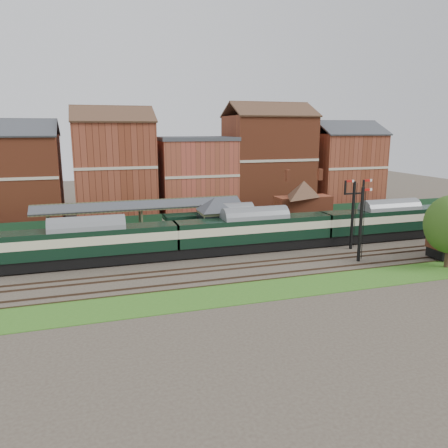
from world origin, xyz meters
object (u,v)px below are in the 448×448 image
object	(u,v)px
semaphore_bracket	(353,210)
dmu_train	(255,230)
platform_railcar	(227,222)
signal_box	(215,221)

from	to	relation	value
semaphore_bracket	dmu_train	size ratio (longest dim) A/B	0.15
dmu_train	platform_railcar	bearing A→B (deg)	100.92
semaphore_bracket	platform_railcar	bearing A→B (deg)	144.28
platform_railcar	semaphore_bracket	bearing A→B (deg)	-35.72
semaphore_bracket	dmu_train	distance (m)	11.74
semaphore_bracket	platform_railcar	distance (m)	15.61
semaphore_bracket	platform_railcar	world-z (taller)	semaphore_bracket
signal_box	platform_railcar	bearing A→B (deg)	52.18
semaphore_bracket	platform_railcar	xyz separation A→B (m)	(-12.52, 9.00, -2.43)
semaphore_bracket	dmu_train	xyz separation A→B (m)	(-11.26, 2.50, -2.17)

